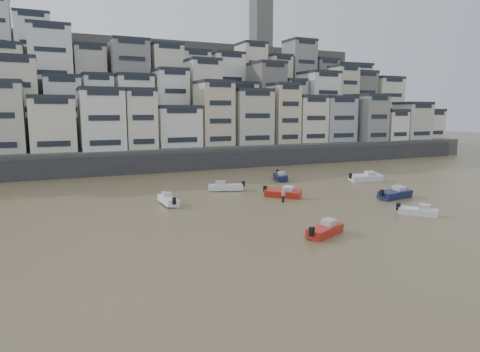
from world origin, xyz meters
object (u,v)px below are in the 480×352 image
boat_g (366,177)px  person_pink (283,195)px  boat_d (395,193)px  boat_h (226,186)px  boat_i (280,176)px  boat_e (283,192)px  boat_f (168,199)px  boat_b (418,210)px  boat_a (325,228)px

boat_g → person_pink: (-20.08, -8.16, 0.06)m
boat_d → boat_h: boat_d is taller
boat_d → person_pink: size_ratio=3.30×
boat_i → person_pink: bearing=-9.7°
boat_d → boat_h: 22.85m
boat_e → boat_d: bearing=19.7°
boat_f → boat_i: size_ratio=0.93×
boat_f → boat_b: 28.60m
boat_a → boat_d: bearing=3.9°
boat_g → boat_e: 19.41m
boat_h → boat_a: bearing=107.2°
boat_g → boat_i: 13.70m
boat_d → boat_h: bearing=131.3°
boat_a → person_pink: size_ratio=2.84×
person_pink → boat_a: bearing=-105.3°
boat_e → person_pink: size_ratio=3.01×
boat_b → person_pink: (-9.93, 12.00, 0.28)m
boat_g → boat_b: 22.57m
boat_a → boat_e: (5.35, 16.73, 0.04)m
boat_a → boat_i: size_ratio=0.93×
boat_i → boat_e: bearing=-9.5°
person_pink → boat_i: bearing=61.3°
boat_i → boat_h: bearing=-47.7°
boat_a → boat_e: boat_e is taller
boat_g → boat_f: (-33.43, -3.53, -0.13)m
boat_a → boat_d: 20.84m
boat_a → boat_d: (18.23, 10.10, 0.11)m
boat_i → boat_d: bearing=36.1°
boat_f → boat_a: bearing=-154.5°
boat_a → person_pink: person_pink is taller
boat_a → boat_e: 17.57m
boat_h → person_pink: bearing=126.9°
boat_f → boat_i: bearing=-65.1°
boat_a → boat_f: bearing=91.7°
boat_h → boat_b: bearing=139.2°
boat_g → boat_e: size_ratio=1.14×
boat_e → boat_h: (-4.96, 7.64, 0.02)m
boat_a → boat_b: size_ratio=1.14×
boat_a → boat_f: size_ratio=0.99×
boat_d → boat_h: size_ratio=1.07×
boat_a → boat_i: boat_i is taller
boat_g → boat_i: bearing=156.5°
boat_b → person_pink: size_ratio=2.50×
boat_b → boat_h: boat_h is taller
boat_b → boat_h: (-13.40, 22.24, 0.14)m
boat_i → person_pink: person_pink is taller
boat_i → boat_h: size_ratio=1.00×
boat_d → boat_f: bearing=152.7°
boat_i → boat_b: bearing=22.2°
boat_i → boat_h: same height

